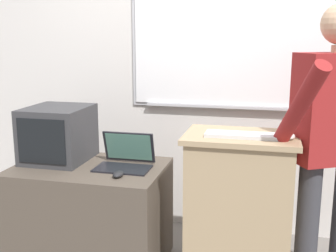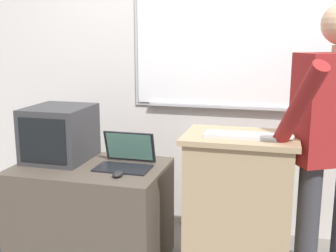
# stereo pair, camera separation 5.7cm
# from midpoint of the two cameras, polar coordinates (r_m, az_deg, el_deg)

# --- Properties ---
(back_wall) EXTENTS (6.40, 0.17, 2.67)m
(back_wall) POSITION_cam_midpoint_polar(r_m,az_deg,el_deg) (3.26, 4.57, 9.10)
(back_wall) COLOR silver
(back_wall) RESTS_ON ground_plane
(lectern_podium) EXTENTS (0.64, 0.45, 0.96)m
(lectern_podium) POSITION_cam_midpoint_polar(r_m,az_deg,el_deg) (2.58, 8.87, -11.54)
(lectern_podium) COLOR tan
(lectern_podium) RESTS_ON ground_plane
(side_desk) EXTENTS (0.97, 0.65, 0.68)m
(side_desk) POSITION_cam_midpoint_polar(r_m,az_deg,el_deg) (2.92, -10.90, -11.75)
(side_desk) COLOR #4C4238
(side_desk) RESTS_ON ground_plane
(person_presenter) EXTENTS (0.61, 0.70, 1.68)m
(person_presenter) POSITION_cam_midpoint_polar(r_m,az_deg,el_deg) (2.52, 20.86, -0.82)
(person_presenter) COLOR #333338
(person_presenter) RESTS_ON ground_plane
(laptop) EXTENTS (0.35, 0.27, 0.22)m
(laptop) POSITION_cam_midpoint_polar(r_m,az_deg,el_deg) (2.74, -6.27, -4.05)
(laptop) COLOR black
(laptop) RESTS_ON side_desk
(wireless_keyboard) EXTENTS (0.42, 0.14, 0.02)m
(wireless_keyboard) POSITION_cam_midpoint_polar(r_m,az_deg,el_deg) (2.37, 9.51, -1.23)
(wireless_keyboard) COLOR silver
(wireless_keyboard) RESTS_ON lectern_podium
(computer_mouse_by_laptop) EXTENTS (0.06, 0.10, 0.03)m
(computer_mouse_by_laptop) POSITION_cam_midpoint_polar(r_m,az_deg,el_deg) (2.55, -7.41, -6.50)
(computer_mouse_by_laptop) COLOR black
(computer_mouse_by_laptop) RESTS_ON side_desk
(computer_mouse_by_keyboard) EXTENTS (0.06, 0.10, 0.03)m
(computer_mouse_by_keyboard) POSITION_cam_midpoint_polar(r_m,az_deg,el_deg) (2.37, 15.47, -1.33)
(computer_mouse_by_keyboard) COLOR silver
(computer_mouse_by_keyboard) RESTS_ON lectern_podium
(crt_monitor) EXTENTS (0.40, 0.44, 0.36)m
(crt_monitor) POSITION_cam_midpoint_polar(r_m,az_deg,el_deg) (2.94, -15.19, -1.02)
(crt_monitor) COLOR #333335
(crt_monitor) RESTS_ON side_desk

